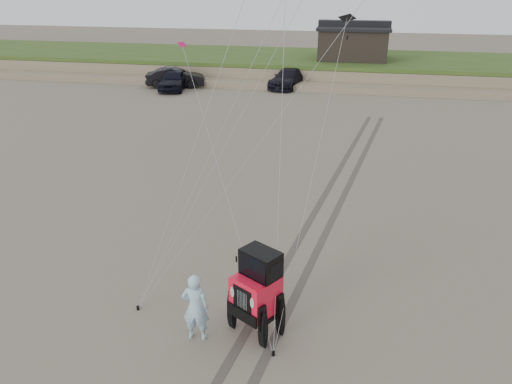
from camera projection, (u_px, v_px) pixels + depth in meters
The scene contains 11 objects.
ground at pixel (233, 322), 13.58m from camera, with size 160.00×160.00×0.00m, color #6B6054.
dune_ridge at pixel (330, 67), 46.96m from camera, with size 160.00×14.25×1.73m.
cabin at pixel (353, 42), 45.18m from camera, with size 6.40×5.40×3.35m.
truck_a at pixel (174, 80), 41.29m from camera, with size 1.94×4.82×1.64m, color black.
truck_b at pixel (175, 77), 42.25m from camera, with size 1.71×4.90×1.61m, color black.
truck_c at pixel (289, 78), 42.16m from camera, with size 2.17×5.34×1.55m, color black.
jeep at pixel (256, 301), 12.87m from camera, with size 2.19×5.07×1.89m, color #FF1635, non-canonical shape.
man at pixel (195, 307), 12.62m from camera, with size 0.70×0.46×1.91m, color #93C5E4.
stake_main at pixel (138, 308), 14.07m from camera, with size 0.08×0.08×0.12m, color black.
stake_aux at pixel (273, 354), 12.36m from camera, with size 0.08×0.08×0.12m, color black.
tire_tracks at pixel (328, 207), 20.39m from camera, with size 5.22×29.74×0.01m.
Camera 1 is at (2.84, -10.70, 8.65)m, focal length 35.00 mm.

